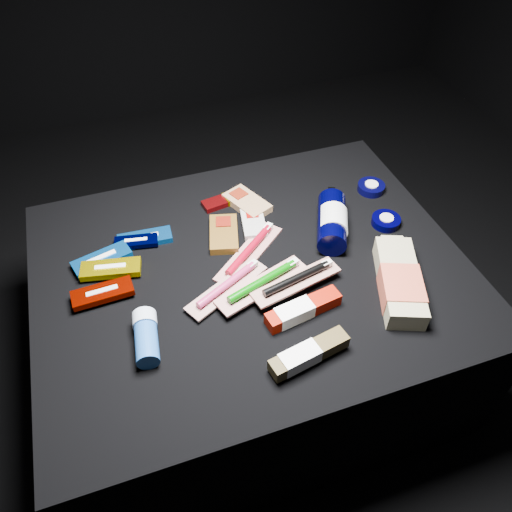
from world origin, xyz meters
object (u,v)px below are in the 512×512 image
object	(u,v)px
bodywash_bottle	(399,283)
toothpaste_carton_red	(300,310)
deodorant_stick	(146,337)
lotion_bottle	(332,221)

from	to	relation	value
bodywash_bottle	toothpaste_carton_red	xyz separation A→B (m)	(-0.23, 0.01, -0.01)
bodywash_bottle	deodorant_stick	world-z (taller)	same
deodorant_stick	toothpaste_carton_red	bearing A→B (deg)	0.41
lotion_bottle	toothpaste_carton_red	distance (m)	0.27
deodorant_stick	toothpaste_carton_red	xyz separation A→B (m)	(0.32, -0.03, -0.01)
lotion_bottle	toothpaste_carton_red	bearing A→B (deg)	-103.74
deodorant_stick	toothpaste_carton_red	world-z (taller)	deodorant_stick
bodywash_bottle	deodorant_stick	distance (m)	0.55
bodywash_bottle	toothpaste_carton_red	world-z (taller)	bodywash_bottle
toothpaste_carton_red	deodorant_stick	bearing A→B (deg)	164.76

